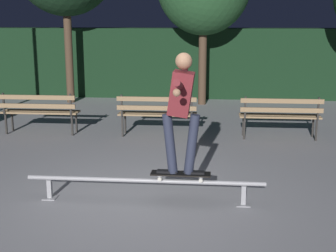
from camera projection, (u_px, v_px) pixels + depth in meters
ground_plane at (144, 203)px, 6.22m from camera, size 90.00×90.00×0.00m
hedge_backdrop at (183, 62)px, 14.55m from camera, size 24.00×1.20×2.08m
grind_rail at (145, 183)px, 6.22m from camera, size 3.15×0.18×0.32m
skateboard at (181, 174)px, 6.15m from camera, size 0.78×0.21×0.09m
skateboarder at (181, 103)px, 5.94m from camera, size 0.62×1.41×1.56m
park_bench_leftmost at (39, 109)px, 9.80m from camera, size 1.60×0.42×0.88m
park_bench_left_center at (157, 111)px, 9.58m from camera, size 1.60×0.42×0.88m
park_bench_right_center at (280, 113)px, 9.37m from camera, size 1.60×0.42×0.88m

